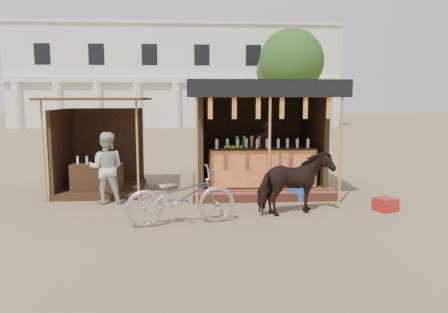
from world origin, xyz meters
name	(u,v)px	position (x,y,z in m)	size (l,w,h in m)	color
ground	(230,226)	(0.00, 0.00, 0.00)	(120.00, 120.00, 0.00)	#846B4C
main_stall	(258,150)	(1.01, 3.36, 1.02)	(3.60, 3.61, 2.78)	brown
secondary_stall	(95,159)	(-3.17, 3.24, 0.85)	(2.40, 2.40, 2.38)	#3C2816
cow	(295,183)	(1.39, 0.73, 0.65)	(0.70, 1.55, 1.31)	black
motorbike	(181,196)	(-0.91, 0.21, 0.55)	(0.72, 2.08, 1.09)	#A0A1A9
bystander	(106,168)	(-2.64, 2.00, 0.81)	(0.79, 0.61, 1.62)	beige
blue_barrel	(299,186)	(1.78, 2.00, 0.32)	(0.46, 0.46, 0.64)	blue
red_crate	(385,205)	(3.38, 0.89, 0.14)	(0.40, 0.39, 0.27)	maroon
cooler	(298,185)	(1.92, 2.60, 0.23)	(0.67, 0.49, 0.46)	#16652A
background_building	(178,78)	(-2.00, 29.94, 3.98)	(26.00, 7.45, 8.18)	silver
tree	(288,64)	(5.81, 22.14, 4.63)	(4.50, 4.40, 7.00)	#382314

